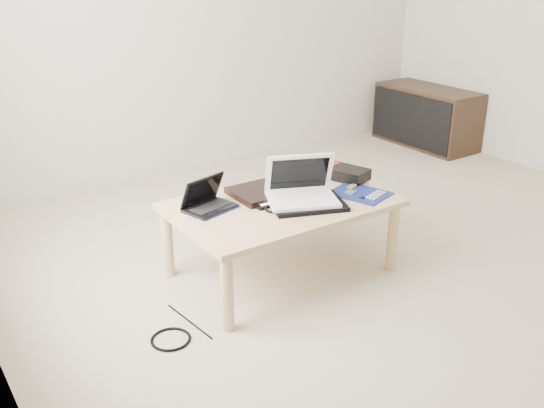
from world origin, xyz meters
TOP-DOWN VIEW (x-y plane):
  - ground at (0.00, 0.00)m, footprint 4.00×4.00m
  - coffee_table at (-0.60, 0.26)m, footprint 1.10×0.70m
  - media_cabinet at (1.77, 1.45)m, footprint 0.41×0.90m
  - book at (-0.62, 0.39)m, footprint 0.33×0.28m
  - netbook at (-0.95, 0.39)m, footprint 0.27×0.23m
  - tablet at (-0.64, 0.33)m, footprint 0.28×0.22m
  - remote at (-0.49, 0.31)m, footprint 0.10×0.20m
  - neoprene_sleeve at (-0.52, 0.15)m, footprint 0.43×0.37m
  - white_laptop at (-0.53, 0.19)m, footprint 0.40×0.35m
  - motherboard at (-0.20, 0.12)m, footprint 0.30×0.34m
  - gpu_box at (-0.12, 0.36)m, footprint 0.23×0.33m
  - cable_coil at (-0.69, 0.19)m, footprint 0.14×0.14m
  - floor_cable_coil at (-1.35, 0.03)m, footprint 0.22×0.22m
  - floor_cable_trail at (-1.22, 0.11)m, footprint 0.05×0.36m

SIDE VIEW (x-z plane):
  - ground at x=0.00m, z-range 0.00..0.00m
  - floor_cable_trail at x=-1.22m, z-range 0.00..0.01m
  - floor_cable_coil at x=-1.35m, z-range 0.00..0.01m
  - media_cabinet at x=1.77m, z-range 0.00..0.50m
  - coffee_table at x=-0.60m, z-range 0.15..0.55m
  - motherboard at x=-0.20m, z-range 0.40..0.41m
  - cable_coil at x=-0.69m, z-range 0.40..0.41m
  - tablet at x=-0.64m, z-range 0.40..0.41m
  - remote at x=-0.49m, z-range 0.40..0.42m
  - neoprene_sleeve at x=-0.52m, z-range 0.40..0.42m
  - book at x=-0.62m, z-range 0.40..0.43m
  - gpu_box at x=-0.12m, z-range 0.40..0.46m
  - netbook at x=-0.95m, z-range 0.35..0.52m
  - white_laptop at x=-0.53m, z-range 0.35..0.58m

